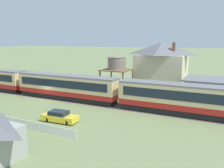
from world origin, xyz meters
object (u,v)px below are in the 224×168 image
water_tower (117,63)px  parked_car_yellow (60,117)px  station_house_grey_roof (161,65)px  passenger_train (68,86)px

water_tower → parked_car_yellow: size_ratio=1.59×
station_house_grey_roof → water_tower: 10.28m
passenger_train → station_house_grey_roof: station_house_grey_roof is taller
passenger_train → station_house_grey_roof: 19.84m
passenger_train → parked_car_yellow: (6.01, -9.72, -1.72)m
station_house_grey_roof → parked_car_yellow: bearing=-103.4°
passenger_train → water_tower: bearing=51.8°
station_house_grey_roof → parked_car_yellow: 26.34m
parked_car_yellow → passenger_train: bearing=117.5°
water_tower → station_house_grey_roof: bearing=52.6°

